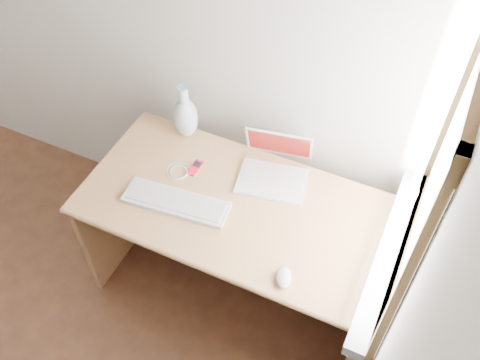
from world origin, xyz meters
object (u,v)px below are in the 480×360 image
at_px(external_keyboard, 176,202).
at_px(laptop, 276,169).
at_px(vase, 186,116).
at_px(desk, 244,219).

bearing_deg(external_keyboard, laptop, 38.75).
relative_size(laptop, vase, 1.14).
distance_m(desk, vase, 0.58).
bearing_deg(desk, vase, 152.65).
distance_m(laptop, vase, 0.52).
bearing_deg(vase, desk, -27.35).
relative_size(desk, external_keyboard, 2.84).
bearing_deg(laptop, external_keyboard, -145.73).
xyz_separation_m(laptop, external_keyboard, (-0.34, -0.34, -0.04)).
xyz_separation_m(desk, laptop, (0.09, 0.14, 0.26)).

